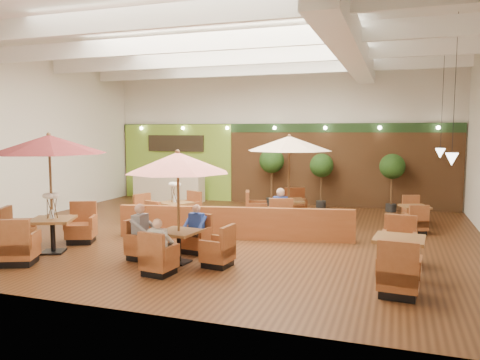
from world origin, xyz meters
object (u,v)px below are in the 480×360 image
at_px(topiary_0, 272,163).
at_px(diner_1, 196,223).
at_px(table_4, 399,259).
at_px(diner_2, 142,226).
at_px(diner_3, 281,206).
at_px(diner_0, 159,240).
at_px(service_counter, 169,187).
at_px(table_5, 414,217).
at_px(table_2, 287,161).
at_px(topiary_1, 322,168).
at_px(table_0, 47,168).
at_px(topiary_2, 392,169).
at_px(booth_divider, 235,223).
at_px(table_1, 178,186).
at_px(table_3, 168,212).
at_px(diner_4, 281,206).

height_order(topiary_0, diner_1, topiary_0).
height_order(table_4, diner_2, diner_2).
bearing_deg(diner_3, diner_0, -114.52).
xyz_separation_m(service_counter, table_5, (9.60, -2.56, -0.25)).
distance_m(table_2, topiary_1, 3.72).
xyz_separation_m(table_0, topiary_2, (7.73, 8.66, -0.48)).
xyz_separation_m(table_4, topiary_0, (-4.74, 8.10, 1.28)).
bearing_deg(table_5, table_2, 173.06).
relative_size(table_2, table_4, 1.02).
height_order(booth_divider, diner_2, diner_2).
distance_m(table_5, topiary_2, 3.11).
xyz_separation_m(table_0, topiary_1, (5.19, 8.66, -0.50)).
relative_size(table_4, topiary_0, 1.27).
height_order(service_counter, table_5, service_counter).
xyz_separation_m(table_4, table_5, (0.46, 5.34, -0.08)).
xyz_separation_m(diner_1, diner_3, (1.40, 2.86, 0.05)).
height_order(topiary_1, diner_2, topiary_1).
bearing_deg(diner_2, topiary_2, 147.67).
bearing_deg(diner_2, table_2, 154.73).
relative_size(table_5, diner_2, 2.96).
bearing_deg(service_counter, table_5, -14.92).
xyz_separation_m(table_4, diner_1, (-4.63, 0.54, 0.32)).
distance_m(table_4, topiary_1, 8.64).
distance_m(booth_divider, topiary_1, 6.21).
distance_m(diner_1, diner_2, 1.30).
xyz_separation_m(table_2, diner_3, (0.07, -1.04, -1.25)).
distance_m(table_1, table_5, 7.79).
xyz_separation_m(booth_divider, table_0, (-3.78, -2.71, 1.61)).
bearing_deg(topiary_0, table_1, -89.28).
height_order(service_counter, diner_3, diner_3).
height_order(table_1, topiary_1, table_1).
distance_m(booth_divider, table_4, 4.72).
bearing_deg(diner_3, diner_2, -129.49).
relative_size(service_counter, table_1, 1.19).
bearing_deg(table_3, topiary_2, 59.78).
xyz_separation_m(table_1, topiary_2, (4.39, 8.48, -0.16)).
bearing_deg(table_3, diner_3, 26.39).
xyz_separation_m(table_1, diner_2, (-0.92, 0.00, -0.96)).
relative_size(table_2, diner_1, 4.11).
distance_m(topiary_1, diner_2, 8.95).
relative_size(service_counter, table_5, 1.23).
bearing_deg(diner_2, table_3, -161.78).
xyz_separation_m(table_1, topiary_0, (-0.11, 8.48, -0.05)).
distance_m(table_5, diner_1, 7.01).
height_order(table_1, diner_1, table_1).
xyz_separation_m(topiary_1, diner_1, (-1.85, -7.55, -0.82)).
bearing_deg(diner_1, table_3, -47.99).
bearing_deg(diner_0, table_5, 51.33).
height_order(topiary_1, diner_1, topiary_1).
xyz_separation_m(booth_divider, diner_4, (0.97, 1.25, 0.32)).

